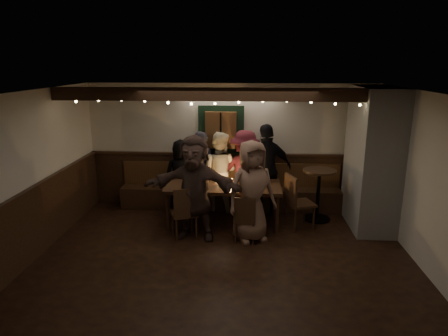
# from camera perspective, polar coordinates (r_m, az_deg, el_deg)

# --- Properties ---
(room) EXTENTS (6.02, 5.01, 2.62)m
(room) POSITION_cam_1_polar(r_m,az_deg,el_deg) (7.47, 8.77, -0.32)
(room) COLOR black
(room) RESTS_ON ground
(dining_table) EXTENTS (2.16, 0.92, 0.93)m
(dining_table) POSITION_cam_1_polar(r_m,az_deg,el_deg) (7.54, -0.12, -2.93)
(dining_table) COLOR black
(dining_table) RESTS_ON ground
(chair_near_left) EXTENTS (0.56, 0.56, 0.95)m
(chair_near_left) POSITION_cam_1_polar(r_m,az_deg,el_deg) (6.97, -5.59, -6.00)
(chair_near_left) COLOR black
(chair_near_left) RESTS_ON ground
(chair_near_right) EXTENTS (0.42, 0.42, 0.83)m
(chair_near_right) POSITION_cam_1_polar(r_m,az_deg,el_deg) (6.85, 3.03, -6.93)
(chair_near_right) COLOR black
(chair_near_right) RESTS_ON ground
(chair_end) EXTENTS (0.59, 0.59, 1.03)m
(chair_end) POSITION_cam_1_polar(r_m,az_deg,el_deg) (7.48, 10.22, -4.35)
(chair_end) COLOR black
(chair_end) RESTS_ON ground
(high_top) EXTENTS (0.64, 0.64, 1.02)m
(high_top) POSITION_cam_1_polar(r_m,az_deg,el_deg) (7.96, 13.35, -2.83)
(high_top) COLOR black
(high_top) RESTS_ON ground
(person_a) EXTENTS (0.84, 0.67, 1.49)m
(person_a) POSITION_cam_1_polar(r_m,az_deg,el_deg) (8.31, -6.04, -1.02)
(person_a) COLOR black
(person_a) RESTS_ON ground
(person_b) EXTENTS (0.68, 0.52, 1.67)m
(person_b) POSITION_cam_1_polar(r_m,az_deg,el_deg) (8.24, -3.42, -0.44)
(person_b) COLOR black
(person_b) RESTS_ON ground
(person_c) EXTENTS (0.97, 0.86, 1.66)m
(person_c) POSITION_cam_1_polar(r_m,az_deg,el_deg) (8.22, -0.71, -0.51)
(person_c) COLOR beige
(person_c) RESTS_ON ground
(person_d) EXTENTS (1.26, 1.01, 1.70)m
(person_d) POSITION_cam_1_polar(r_m,az_deg,el_deg) (8.13, 2.98, -0.54)
(person_d) COLOR #4B151E
(person_d) RESTS_ON ground
(person_e) EXTENTS (1.17, 0.82, 1.84)m
(person_e) POSITION_cam_1_polar(r_m,az_deg,el_deg) (8.08, 6.10, -0.20)
(person_e) COLOR black
(person_e) RESTS_ON ground
(person_f) EXTENTS (1.77, 0.78, 1.84)m
(person_f) POSITION_cam_1_polar(r_m,az_deg,el_deg) (6.89, -4.23, -2.84)
(person_f) COLOR #412E28
(person_f) RESTS_ON ground
(person_g) EXTENTS (1.02, 0.87, 1.77)m
(person_g) POSITION_cam_1_polar(r_m,az_deg,el_deg) (6.82, 3.96, -3.34)
(person_g) COLOR #84604E
(person_g) RESTS_ON ground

